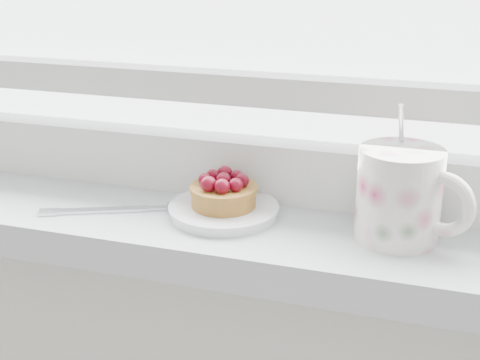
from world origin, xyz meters
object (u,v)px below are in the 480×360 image
at_px(raspberry_tart, 224,191).
at_px(floral_mug, 402,193).
at_px(fork, 132,209).
at_px(saucer, 224,210).

bearing_deg(raspberry_tart, floral_mug, -0.78).
distance_m(raspberry_tart, floral_mug, 0.19).
relative_size(floral_mug, fork, 0.69).
relative_size(saucer, floral_mug, 0.89).
distance_m(floral_mug, fork, 0.30).
bearing_deg(saucer, floral_mug, -0.81).
xyz_separation_m(floral_mug, fork, (-0.30, -0.02, -0.05)).
xyz_separation_m(saucer, raspberry_tart, (-0.00, -0.00, 0.02)).
height_order(saucer, fork, saucer).
height_order(floral_mug, fork, floral_mug).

